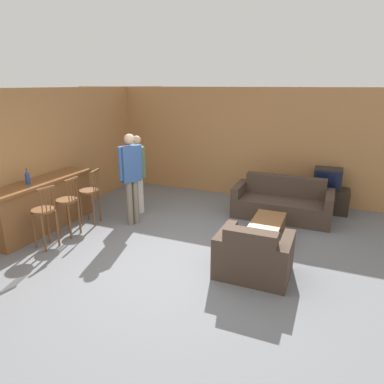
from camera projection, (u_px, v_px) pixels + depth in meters
name	position (u px, v px, depth m)	size (l,w,h in m)	color
ground_plane	(173.00, 261.00, 5.38)	(24.00, 24.00, 0.00)	slate
wall_back	(240.00, 143.00, 8.25)	(9.40, 0.08, 2.60)	#B27A47
wall_left	(68.00, 150.00, 7.34)	(0.08, 8.71, 2.60)	#B27A47
bar_counter	(43.00, 205.00, 6.44)	(0.55, 2.21, 0.96)	brown
bar_chair_near	(44.00, 215.00, 5.67)	(0.43, 0.43, 1.09)	brown
bar_chair_mid	(68.00, 205.00, 6.15)	(0.38, 0.38, 1.09)	brown
bar_chair_far	(90.00, 195.00, 6.69)	(0.44, 0.44, 1.09)	brown
couch_far	(282.00, 204.00, 7.08)	(1.96, 0.84, 0.83)	#423328
armchair_near	(253.00, 257.00, 4.91)	(1.04, 0.80, 0.81)	#423328
coffee_table	(267.00, 223.00, 6.04)	(0.52, 1.00, 0.37)	brown
tv_unit	(325.00, 200.00, 7.45)	(0.95, 0.52, 0.51)	#2D2319
tv	(328.00, 179.00, 7.30)	(0.56, 0.42, 0.44)	black
bottle	(27.00, 177.00, 6.03)	(0.08, 0.08, 0.28)	#234293
person_by_window	(138.00, 170.00, 7.23)	(0.48, 0.47, 1.65)	silver
person_by_counter	(131.00, 173.00, 6.52)	(0.31, 0.45, 1.79)	#756B5B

